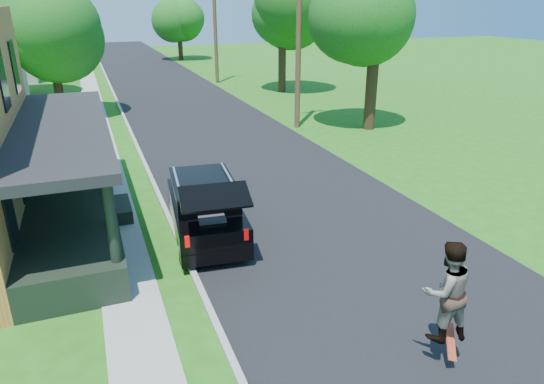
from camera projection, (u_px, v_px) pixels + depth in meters
name	position (u px, v px, depth m)	size (l,w,h in m)	color
ground	(370.00, 277.00, 11.94)	(140.00, 140.00, 0.00)	#235C12
street	(194.00, 114.00, 29.31)	(8.00, 120.00, 0.02)	black
curb	(125.00, 119.00, 27.97)	(0.15, 120.00, 0.12)	#999994
sidewalk	(96.00, 122.00, 27.45)	(1.30, 120.00, 0.03)	gray
black_suv	(205.00, 208.00, 13.82)	(2.24, 4.88, 2.21)	black
skateboarder	(446.00, 291.00, 8.64)	(1.03, 0.84, 1.95)	black
skateboard	(451.00, 342.00, 8.98)	(0.44, 0.54, 0.53)	#A9290E
tree_left_mid	(48.00, 28.00, 26.94)	(6.09, 5.87, 7.67)	black
tree_left_far	(9.00, 15.00, 33.31)	(6.10, 5.97, 8.68)	black
tree_right_near	(375.00, 22.00, 23.95)	(6.55, 6.14, 8.14)	black
tree_right_mid	(282.00, 3.00, 34.27)	(6.15, 6.18, 9.24)	black
tree_right_far	(178.00, 13.00, 54.75)	(6.15, 5.84, 7.64)	black
utility_pole_near	(299.00, 15.00, 24.14)	(1.73, 0.45, 11.10)	#4A3422
utility_pole_far	(215.00, 16.00, 38.71)	(1.75, 0.74, 10.24)	#4A3422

